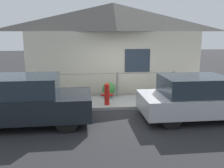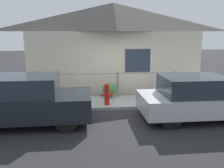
% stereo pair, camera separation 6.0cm
% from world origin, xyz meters
% --- Properties ---
extents(ground_plane, '(60.00, 60.00, 0.00)m').
position_xyz_m(ground_plane, '(0.00, 0.00, 0.00)').
color(ground_plane, '#262628').
extents(sidewalk, '(24.00, 1.70, 0.11)m').
position_xyz_m(sidewalk, '(0.00, 0.85, 0.06)').
color(sidewalk, '#9E9E99').
rests_on(sidewalk, ground_plane).
extents(house, '(8.02, 2.23, 4.05)m').
position_xyz_m(house, '(0.00, 3.16, 3.21)').
color(house, beige).
rests_on(house, ground_plane).
extents(fence, '(4.90, 0.10, 1.02)m').
position_xyz_m(fence, '(0.00, 1.55, 0.68)').
color(fence, gray).
rests_on(fence, sidewalk).
extents(car_left, '(3.72, 1.85, 1.48)m').
position_xyz_m(car_left, '(-3.02, -1.09, 0.74)').
color(car_left, black).
rests_on(car_left, ground_plane).
extents(car_right, '(3.65, 1.82, 1.39)m').
position_xyz_m(car_right, '(2.22, -1.09, 0.69)').
color(car_right, '#B7B7BC').
rests_on(car_right, ground_plane).
extents(fire_hydrant, '(0.44, 0.20, 0.82)m').
position_xyz_m(fire_hydrant, '(-0.53, 0.35, 0.54)').
color(fire_hydrant, red).
rests_on(fire_hydrant, sidewalk).
extents(potted_plant_near_hydrant, '(0.54, 0.54, 0.64)m').
position_xyz_m(potted_plant_near_hydrant, '(-0.37, 1.32, 0.46)').
color(potted_plant_near_hydrant, slate).
rests_on(potted_plant_near_hydrant, sidewalk).
extents(potted_plant_by_fence, '(0.43, 0.43, 0.58)m').
position_xyz_m(potted_plant_by_fence, '(-3.10, 0.94, 0.44)').
color(potted_plant_by_fence, brown).
rests_on(potted_plant_by_fence, sidewalk).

